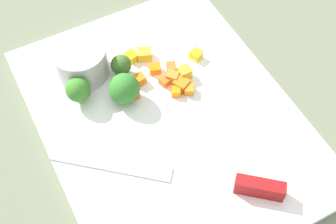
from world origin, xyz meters
TOP-DOWN VIEW (x-y plane):
  - ground_plane at (0.00, 0.00)m, footprint 4.00×4.00m
  - cutting_board at (0.00, 0.00)m, footprint 0.41×0.31m
  - prep_bowl at (-0.12, -0.07)m, footprint 0.07×0.07m
  - chef_knife at (0.11, 0.00)m, footprint 0.19×0.23m
  - carrot_dice_0 at (-0.05, 0.02)m, footprint 0.02×0.01m
  - carrot_dice_1 at (-0.07, 0.04)m, footprint 0.02×0.02m
  - carrot_dice_2 at (-0.05, 0.04)m, footprint 0.02×0.02m
  - carrot_dice_3 at (-0.07, 0.02)m, footprint 0.02×0.02m
  - carrot_dice_4 at (-0.02, 0.04)m, footprint 0.02×0.02m
  - carrot_dice_5 at (-0.03, 0.03)m, footprint 0.02×0.02m
  - carrot_dice_6 at (-0.05, 0.03)m, footprint 0.02×0.02m
  - carrot_dice_7 at (-0.07, -0.01)m, footprint 0.02×0.02m
  - carrot_dice_8 at (-0.05, -0.03)m, footprint 0.01×0.01m
  - carrot_dice_9 at (-0.03, 0.04)m, footprint 0.02×0.02m
  - pepper_dice_0 at (-0.07, 0.08)m, footprint 0.02×0.02m
  - pepper_dice_1 at (-0.11, 0.00)m, footprint 0.02×0.02m
  - pepper_dice_2 at (-0.10, 0.02)m, footprint 0.02×0.02m
  - pepper_dice_3 at (-0.05, 0.05)m, footprint 0.02×0.02m
  - broccoli_floret_0 at (-0.05, -0.04)m, footprint 0.04×0.04m
  - broccoli_floret_1 at (-0.09, -0.02)m, footprint 0.03×0.03m
  - broccoli_floret_2 at (-0.08, -0.09)m, footprint 0.03×0.03m

SIDE VIEW (x-z plane):
  - ground_plane at x=0.00m, z-range 0.00..0.00m
  - cutting_board at x=0.00m, z-range 0.00..0.01m
  - carrot_dice_2 at x=-0.05m, z-range 0.01..0.02m
  - carrot_dice_8 at x=-0.05m, z-range 0.01..0.02m
  - carrot_dice_0 at x=-0.05m, z-range 0.01..0.02m
  - carrot_dice_5 at x=-0.03m, z-range 0.01..0.02m
  - carrot_dice_3 at x=-0.07m, z-range 0.01..0.02m
  - carrot_dice_1 at x=-0.07m, z-range 0.01..0.02m
  - carrot_dice_4 at x=-0.02m, z-range 0.01..0.02m
  - pepper_dice_1 at x=-0.11m, z-range 0.01..0.02m
  - pepper_dice_0 at x=-0.07m, z-range 0.01..0.02m
  - carrot_dice_7 at x=-0.07m, z-range 0.01..0.02m
  - carrot_dice_9 at x=-0.03m, z-range 0.01..0.03m
  - pepper_dice_2 at x=-0.10m, z-range 0.01..0.03m
  - carrot_dice_6 at x=-0.05m, z-range 0.01..0.03m
  - pepper_dice_3 at x=-0.05m, z-range 0.01..0.03m
  - chef_knife at x=0.11m, z-range 0.01..0.03m
  - broccoli_floret_1 at x=-0.09m, z-range 0.01..0.05m
  - broccoli_floret_0 at x=-0.05m, z-range 0.01..0.06m
  - broccoli_floret_2 at x=-0.08m, z-range 0.01..0.06m
  - prep_bowl at x=-0.12m, z-range 0.01..0.06m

